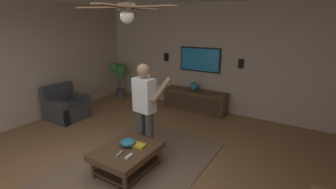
{
  "coord_description": "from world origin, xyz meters",
  "views": [
    {
      "loc": [
        -1.99,
        -2.22,
        2.28
      ],
      "look_at": [
        1.4,
        -0.11,
        1.06
      ],
      "focal_mm": 25.35,
      "sensor_mm": 36.0,
      "label": 1
    }
  ],
  "objects_px": {
    "remote_black": "(125,143)",
    "person_standing": "(145,105)",
    "remote_grey": "(120,154)",
    "book": "(138,145)",
    "armchair": "(66,107)",
    "wall_speaker_right": "(166,57)",
    "vase_round": "(194,86)",
    "potted_plant_tall": "(119,74)",
    "remote_white": "(129,156)",
    "media_console": "(195,101)",
    "wall_speaker_left": "(241,64)",
    "tv": "(200,60)",
    "coffee_table": "(127,154)",
    "ceiling_fan": "(127,10)",
    "bowl": "(128,142)"
  },
  "relations": [
    {
      "from": "armchair",
      "to": "wall_speaker_right",
      "type": "xyz_separation_m",
      "value": [
        2.4,
        -1.39,
        1.04
      ]
    },
    {
      "from": "vase_round",
      "to": "coffee_table",
      "type": "bearing_deg",
      "value": -174.07
    },
    {
      "from": "bowl",
      "to": "person_standing",
      "type": "bearing_deg",
      "value": 2.1
    },
    {
      "from": "tv",
      "to": "remote_white",
      "type": "xyz_separation_m",
      "value": [
        -3.43,
        -0.47,
        -0.93
      ]
    },
    {
      "from": "ceiling_fan",
      "to": "media_console",
      "type": "bearing_deg",
      "value": 11.53
    },
    {
      "from": "remote_black",
      "to": "media_console",
      "type": "bearing_deg",
      "value": -174.4
    },
    {
      "from": "book",
      "to": "vase_round",
      "type": "height_order",
      "value": "vase_round"
    },
    {
      "from": "coffee_table",
      "to": "remote_black",
      "type": "relative_size",
      "value": 6.67
    },
    {
      "from": "tv",
      "to": "armchair",
      "type": "bearing_deg",
      "value": -45.65
    },
    {
      "from": "remote_grey",
      "to": "book",
      "type": "distance_m",
      "value": 0.35
    },
    {
      "from": "person_standing",
      "to": "ceiling_fan",
      "type": "relative_size",
      "value": 1.37
    },
    {
      "from": "remote_grey",
      "to": "wall_speaker_left",
      "type": "bearing_deg",
      "value": 156.41
    },
    {
      "from": "person_standing",
      "to": "potted_plant_tall",
      "type": "xyz_separation_m",
      "value": [
        2.29,
        2.74,
        -0.2
      ]
    },
    {
      "from": "tv",
      "to": "remote_black",
      "type": "relative_size",
      "value": 7.46
    },
    {
      "from": "vase_round",
      "to": "potted_plant_tall",
      "type": "bearing_deg",
      "value": 93.65
    },
    {
      "from": "book",
      "to": "remote_grey",
      "type": "bearing_deg",
      "value": -110.43
    },
    {
      "from": "media_console",
      "to": "potted_plant_tall",
      "type": "height_order",
      "value": "potted_plant_tall"
    },
    {
      "from": "book",
      "to": "vase_round",
      "type": "distance_m",
      "value": 2.92
    },
    {
      "from": "armchair",
      "to": "coffee_table",
      "type": "bearing_deg",
      "value": -18.24
    },
    {
      "from": "potted_plant_tall",
      "to": "wall_speaker_left",
      "type": "distance_m",
      "value": 3.65
    },
    {
      "from": "armchair",
      "to": "remote_white",
      "type": "relative_size",
      "value": 5.47
    },
    {
      "from": "tv",
      "to": "potted_plant_tall",
      "type": "height_order",
      "value": "tv"
    },
    {
      "from": "armchair",
      "to": "tv",
      "type": "height_order",
      "value": "tv"
    },
    {
      "from": "vase_round",
      "to": "ceiling_fan",
      "type": "relative_size",
      "value": 0.18
    },
    {
      "from": "media_console",
      "to": "tv",
      "type": "xyz_separation_m",
      "value": [
        0.24,
        -0.0,
        1.06
      ]
    },
    {
      "from": "tv",
      "to": "vase_round",
      "type": "relative_size",
      "value": 5.09
    },
    {
      "from": "media_console",
      "to": "ceiling_fan",
      "type": "xyz_separation_m",
      "value": [
        -3.32,
        -0.68,
        2.14
      ]
    },
    {
      "from": "remote_black",
      "to": "wall_speaker_left",
      "type": "bearing_deg",
      "value": 166.59
    },
    {
      "from": "armchair",
      "to": "wall_speaker_left",
      "type": "bearing_deg",
      "value": 33.9
    },
    {
      "from": "vase_round",
      "to": "ceiling_fan",
      "type": "bearing_deg",
      "value": -167.95
    },
    {
      "from": "vase_round",
      "to": "wall_speaker_left",
      "type": "distance_m",
      "value": 1.31
    },
    {
      "from": "vase_round",
      "to": "ceiling_fan",
      "type": "xyz_separation_m",
      "value": [
        -3.32,
        -0.71,
        1.75
      ]
    },
    {
      "from": "potted_plant_tall",
      "to": "remote_black",
      "type": "xyz_separation_m",
      "value": [
        -2.79,
        -2.68,
        -0.32
      ]
    },
    {
      "from": "armchair",
      "to": "potted_plant_tall",
      "type": "relative_size",
      "value": 0.74
    },
    {
      "from": "media_console",
      "to": "remote_black",
      "type": "relative_size",
      "value": 11.33
    },
    {
      "from": "armchair",
      "to": "wall_speaker_right",
      "type": "bearing_deg",
      "value": 59.47
    },
    {
      "from": "wall_speaker_left",
      "to": "book",
      "type": "bearing_deg",
      "value": 167.86
    },
    {
      "from": "remote_white",
      "to": "armchair",
      "type": "bearing_deg",
      "value": -111.8
    },
    {
      "from": "wall_speaker_right",
      "to": "tv",
      "type": "bearing_deg",
      "value": -90.72
    },
    {
      "from": "ceiling_fan",
      "to": "wall_speaker_right",
      "type": "bearing_deg",
      "value": 25.83
    },
    {
      "from": "bowl",
      "to": "remote_grey",
      "type": "bearing_deg",
      "value": -165.52
    },
    {
      "from": "book",
      "to": "wall_speaker_right",
      "type": "distance_m",
      "value": 3.56
    },
    {
      "from": "remote_white",
      "to": "vase_round",
      "type": "xyz_separation_m",
      "value": [
        3.19,
        0.51,
        0.25
      ]
    },
    {
      "from": "person_standing",
      "to": "wall_speaker_right",
      "type": "bearing_deg",
      "value": 31.88
    },
    {
      "from": "person_standing",
      "to": "wall_speaker_left",
      "type": "distance_m",
      "value": 2.86
    },
    {
      "from": "tv",
      "to": "book",
      "type": "xyz_separation_m",
      "value": [
        -3.12,
        -0.4,
        -0.92
      ]
    },
    {
      "from": "remote_white",
      "to": "book",
      "type": "xyz_separation_m",
      "value": [
        0.31,
        0.08,
        0.01
      ]
    },
    {
      "from": "remote_black",
      "to": "ceiling_fan",
      "type": "distance_m",
      "value": 2.1
    },
    {
      "from": "person_standing",
      "to": "potted_plant_tall",
      "type": "relative_size",
      "value": 1.49
    },
    {
      "from": "remote_black",
      "to": "person_standing",
      "type": "bearing_deg",
      "value": 175.48
    }
  ]
}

